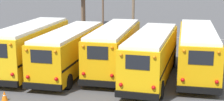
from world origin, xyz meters
The scene contains 9 objects.
ground_plane centered at (0.00, 0.00, 0.00)m, with size 160.00×160.00×0.00m, color #4C4C4F.
school_bus_0 centered at (-5.80, -0.94, 1.81)m, with size 2.86×9.53×3.34m.
school_bus_1 centered at (-2.90, -0.73, 1.67)m, with size 2.59×9.81×3.06m.
school_bus_2 centered at (0.00, 0.56, 1.72)m, with size 2.64×9.82×3.17m.
school_bus_3 centered at (2.90, -1.01, 1.72)m, with size 2.72×9.81×3.14m.
school_bus_4 centered at (5.80, 1.14, 1.73)m, with size 2.88×10.65×3.17m.
utility_pole centered at (-0.43, 10.30, 4.27)m, with size 1.80×0.26×8.17m.
fence_line centered at (0.00, 7.26, 0.99)m, with size 19.65×0.06×1.42m.
traffic_cone centered at (-4.50, -6.88, 0.28)m, with size 0.36×0.36×0.56m.
Camera 1 is at (5.60, -22.93, 6.87)m, focal length 55.00 mm.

